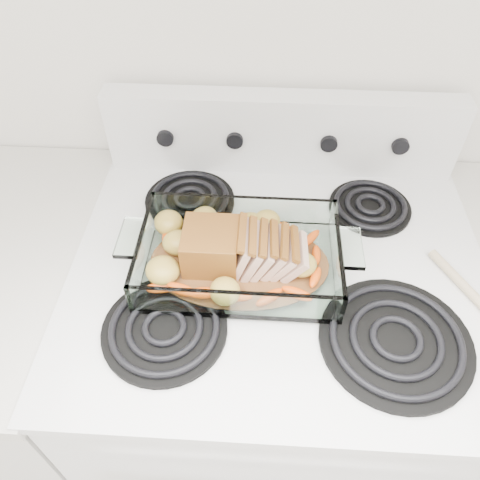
# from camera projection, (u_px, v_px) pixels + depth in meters

# --- Properties ---
(electric_range) EXTENTS (0.78, 0.70, 1.12)m
(electric_range) POSITION_uv_depth(u_px,v_px,m) (268.00, 375.00, 1.22)
(electric_range) COLOR white
(electric_range) RESTS_ON ground
(counter_left) EXTENTS (0.58, 0.68, 0.93)m
(counter_left) POSITION_uv_depth(u_px,v_px,m) (20.00, 365.00, 1.25)
(counter_left) COLOR silver
(counter_left) RESTS_ON ground
(baking_dish) EXTENTS (0.36, 0.23, 0.07)m
(baking_dish) POSITION_uv_depth(u_px,v_px,m) (239.00, 259.00, 0.85)
(baking_dish) COLOR white
(baking_dish) RESTS_ON electric_range
(pork_roast) EXTENTS (0.22, 0.10, 0.08)m
(pork_roast) POSITION_uv_depth(u_px,v_px,m) (232.00, 249.00, 0.83)
(pork_roast) COLOR brown
(pork_roast) RESTS_ON baking_dish
(roast_vegetables) EXTENTS (0.33, 0.18, 0.04)m
(roast_vegetables) POSITION_uv_depth(u_px,v_px,m) (238.00, 243.00, 0.87)
(roast_vegetables) COLOR #FF5615
(roast_vegetables) RESTS_ON baking_dish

